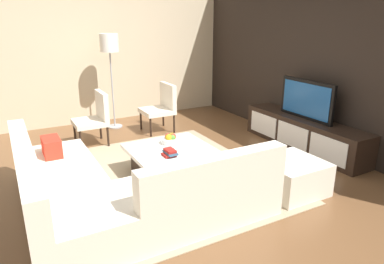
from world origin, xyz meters
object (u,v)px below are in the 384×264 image
object	(u,v)px
book_stack	(170,153)
television	(307,100)
accent_chair_far	(162,105)
coffee_table	(171,161)
accent_chair_near	(95,115)
media_console	(303,133)
ottoman	(291,176)
sectional_couch	(116,191)
floor_lamp	(109,49)
fruit_bowl	(171,139)

from	to	relation	value
book_stack	television	bearing A→B (deg)	92.92
accent_chair_far	coffee_table	bearing A→B (deg)	-30.55
television	accent_chair_near	size ratio (longest dim) A/B	1.19
media_console	coffee_table	world-z (taller)	media_console
book_stack	ottoman	bearing A→B (deg)	53.15
accent_chair_far	sectional_couch	bearing A→B (deg)	-43.28
coffee_table	floor_lamp	world-z (taller)	floor_lamp
coffee_table	ottoman	xyz separation A→B (m)	(1.11, 1.07, -0.00)
coffee_table	media_console	bearing A→B (deg)	87.51
fruit_bowl	accent_chair_far	size ratio (longest dim) A/B	0.32
accent_chair_near	book_stack	distance (m)	1.98
sectional_couch	coffee_table	world-z (taller)	sectional_couch
accent_chair_near	media_console	bearing A→B (deg)	49.36
sectional_couch	floor_lamp	world-z (taller)	floor_lamp
coffee_table	ottoman	world-z (taller)	ottoman
sectional_couch	floor_lamp	size ratio (longest dim) A/B	1.39
media_console	sectional_couch	bearing A→B (deg)	-80.93
coffee_table	accent_chair_far	bearing A→B (deg)	159.09
floor_lamp	coffee_table	bearing A→B (deg)	0.29
fruit_bowl	media_console	bearing A→B (deg)	82.65
fruit_bowl	accent_chair_far	xyz separation A→B (m)	(-1.67, 0.61, 0.05)
ottoman	fruit_bowl	xyz separation A→B (m)	(-1.29, -0.97, 0.24)
media_console	fruit_bowl	world-z (taller)	fruit_bowl
sectional_couch	accent_chair_far	distance (m)	2.98
television	sectional_couch	size ratio (longest dim) A/B	0.43
ottoman	television	bearing A→B (deg)	129.44
accent_chair_near	book_stack	bearing A→B (deg)	4.32
fruit_bowl	coffee_table	bearing A→B (deg)	-28.17
book_stack	coffee_table	bearing A→B (deg)	152.25
accent_chair_near	ottoman	bearing A→B (deg)	21.60
media_console	book_stack	bearing A→B (deg)	-87.08
accent_chair_near	floor_lamp	size ratio (longest dim) A/B	0.50
floor_lamp	sectional_couch	bearing A→B (deg)	-16.63
media_console	fruit_bowl	xyz separation A→B (m)	(-0.28, -2.20, 0.19)
television	sectional_couch	bearing A→B (deg)	-80.93
sectional_couch	ottoman	bearing A→B (deg)	76.12
coffee_table	book_stack	world-z (taller)	book_stack
ottoman	book_stack	xyz separation A→B (m)	(-0.89, -1.18, 0.22)
accent_chair_near	book_stack	world-z (taller)	accent_chair_near
coffee_table	accent_chair_far	size ratio (longest dim) A/B	1.21
ottoman	sectional_couch	bearing A→B (deg)	-103.88
television	sectional_couch	distance (m)	3.32
sectional_couch	accent_chair_near	bearing A→B (deg)	170.45
ottoman	book_stack	world-z (taller)	book_stack
television	floor_lamp	distance (m)	3.53
accent_chair_near	floor_lamp	distance (m)	1.36
floor_lamp	book_stack	bearing A→B (deg)	-2.23
floor_lamp	fruit_bowl	xyz separation A→B (m)	(2.29, 0.11, -1.04)
media_console	television	bearing A→B (deg)	90.00
coffee_table	ottoman	bearing A→B (deg)	43.85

